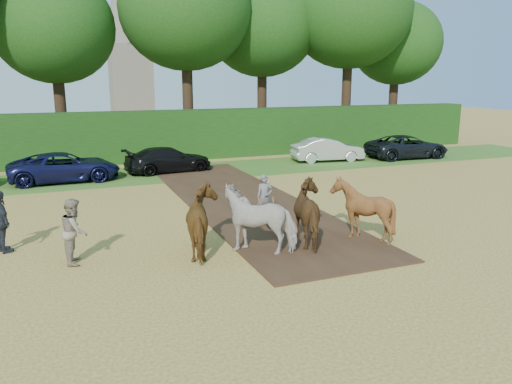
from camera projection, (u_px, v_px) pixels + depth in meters
ground at (278, 263)px, 13.66m from camera, size 120.00×120.00×0.00m
earth_strip at (241, 200)px, 20.53m from camera, size 4.50×17.00×0.05m
grass_verge at (169, 173)px, 26.33m from camera, size 50.00×5.00×0.03m
hedgerow at (153, 136)px, 30.07m from camera, size 46.00×1.60×3.00m
spectator_near at (75, 231)px, 13.50m from camera, size 0.79×0.96×1.80m
spectator_far at (1, 222)px, 14.27m from camera, size 0.85×1.17×1.85m
plough_team at (287, 215)px, 14.86m from camera, size 6.55×4.56×1.92m
parked_cars at (172, 160)px, 26.18m from camera, size 35.27×3.38×1.44m
treeline at (110, 10)px, 30.67m from camera, size 48.70×10.60×14.21m
church at (127, 5)px, 61.81m from camera, size 5.20×5.20×27.00m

